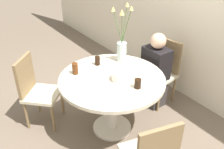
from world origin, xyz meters
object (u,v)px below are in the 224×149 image
at_px(birthday_cake, 121,76).
at_px(drink_glass_2, 97,61).
at_px(flower_vase, 122,46).
at_px(side_plate, 84,88).
at_px(drink_glass_1, 138,84).
at_px(chair_far_back, 35,88).
at_px(drink_glass_0, 75,69).
at_px(person_guest, 155,73).
at_px(chair_right_flank, 162,68).

height_order(birthday_cake, drink_glass_2, birthday_cake).
height_order(flower_vase, side_plate, flower_vase).
bearing_deg(side_plate, drink_glass_1, 55.56).
bearing_deg(drink_glass_1, chair_far_back, -142.49).
bearing_deg(drink_glass_2, birthday_cake, 1.71).
bearing_deg(drink_glass_0, person_guest, 77.97).
relative_size(flower_vase, side_plate, 4.30).
relative_size(birthday_cake, drink_glass_0, 1.48).
height_order(drink_glass_0, drink_glass_1, drink_glass_0).
bearing_deg(chair_right_flank, birthday_cake, -83.86).
relative_size(drink_glass_2, person_guest, 0.10).
height_order(flower_vase, person_guest, flower_vase).
height_order(flower_vase, drink_glass_2, flower_vase).
height_order(birthday_cake, side_plate, birthday_cake).
bearing_deg(chair_far_back, drink_glass_0, -87.98).
xyz_separation_m(chair_far_back, flower_vase, (0.41, 0.99, 0.44)).
bearing_deg(side_plate, person_guest, 94.73).
bearing_deg(flower_vase, birthday_cake, -39.15).
height_order(birthday_cake, drink_glass_0, birthday_cake).
bearing_deg(side_plate, drink_glass_0, 166.96).
bearing_deg(birthday_cake, flower_vase, 140.85).
distance_m(side_plate, drink_glass_0, 0.33).
bearing_deg(chair_far_back, drink_glass_1, -97.15).
xyz_separation_m(birthday_cake, side_plate, (-0.09, -0.41, -0.04)).
xyz_separation_m(birthday_cake, person_guest, (-0.18, 0.73, -0.30)).
relative_size(birthday_cake, drink_glass_2, 1.78).
height_order(chair_right_flank, drink_glass_2, chair_right_flank).
bearing_deg(drink_glass_0, flower_vase, 84.49).
xyz_separation_m(chair_far_back, drink_glass_0, (0.36, 0.38, 0.31)).
bearing_deg(birthday_cake, drink_glass_1, 12.15).
distance_m(flower_vase, drink_glass_2, 0.34).
bearing_deg(drink_glass_0, drink_glass_1, 31.09).
bearing_deg(person_guest, drink_glass_1, -59.14).
bearing_deg(drink_glass_0, chair_far_back, -133.31).
distance_m(drink_glass_0, person_guest, 1.13).
xyz_separation_m(chair_right_flank, side_plate, (0.11, -1.29, 0.25)).
bearing_deg(person_guest, flower_vase, -110.51).
bearing_deg(birthday_cake, drink_glass_0, -140.70).
height_order(chair_right_flank, side_plate, chair_right_flank).
distance_m(chair_right_flank, drink_glass_1, 0.98).
xyz_separation_m(chair_far_back, birthday_cake, (0.76, 0.71, 0.29)).
relative_size(birthday_cake, drink_glass_1, 1.87).
distance_m(chair_right_flank, drink_glass_0, 1.28).
bearing_deg(drink_glass_2, side_plate, -48.09).
bearing_deg(drink_glass_2, person_guest, 70.70).
bearing_deg(chair_far_back, drink_glass_2, -69.47).
xyz_separation_m(birthday_cake, drink_glass_0, (-0.41, -0.33, 0.02)).
xyz_separation_m(birthday_cake, drink_glass_2, (-0.44, -0.01, 0.01)).
height_order(birthday_cake, flower_vase, flower_vase).
distance_m(chair_far_back, side_plate, 0.78).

